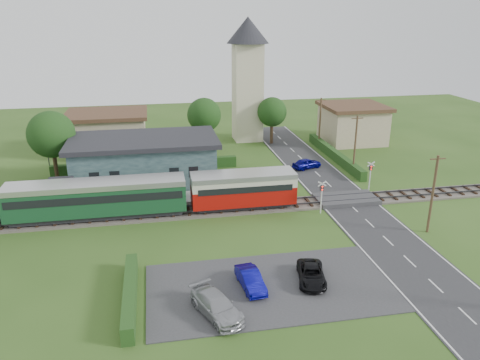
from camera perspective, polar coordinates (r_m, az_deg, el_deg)
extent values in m
plane|color=#2D4C19|center=(44.18, 1.74, -4.47)|extent=(120.00, 120.00, 0.00)
cube|color=#4C443D|center=(45.93, 1.21, -3.35)|extent=(76.00, 3.20, 0.20)
cube|color=#3F3F47|center=(45.16, 1.40, -3.34)|extent=(76.00, 0.08, 0.15)
cube|color=#3F3F47|center=(46.46, 1.03, -2.65)|extent=(76.00, 0.08, 0.15)
cube|color=#28282B|center=(47.18, 13.72, -3.40)|extent=(6.00, 70.00, 0.05)
cube|color=#333335|center=(33.56, 3.64, -12.90)|extent=(17.00, 9.00, 0.08)
cube|color=#333335|center=(48.78, 12.80, -2.28)|extent=(6.20, 3.40, 0.45)
cube|color=gray|center=(48.01, -11.36, -2.54)|extent=(30.00, 3.00, 0.45)
cube|color=beige|center=(48.38, -20.98, -1.52)|extent=(2.00, 2.00, 2.40)
cube|color=#232328|center=(47.96, -21.16, -0.10)|extent=(2.30, 2.30, 0.15)
cube|color=#273E43|center=(52.74, -11.51, 2.01)|extent=(15.00, 8.00, 4.80)
cube|color=#232328|center=(52.02, -11.71, 4.79)|extent=(16.00, 9.00, 0.50)
cube|color=#232328|center=(49.43, -11.42, -0.79)|extent=(1.20, 0.12, 2.20)
cube|color=black|center=(49.38, -17.32, 0.26)|extent=(1.00, 0.12, 1.20)
cube|color=black|center=(49.17, -15.02, 0.41)|extent=(1.00, 0.12, 1.20)
cube|color=black|center=(49.01, -8.03, 0.85)|extent=(1.00, 0.12, 1.20)
cube|color=black|center=(49.13, -5.70, 0.99)|extent=(1.00, 0.12, 1.20)
cube|color=#232328|center=(45.62, 0.39, -2.85)|extent=(9.00, 2.20, 0.50)
cube|color=#A50D08|center=(45.24, 0.39, -1.68)|extent=(10.00, 2.80, 1.80)
cube|color=beige|center=(44.80, 0.40, -0.19)|extent=(10.00, 2.82, 0.90)
cube|color=black|center=(44.92, 0.40, -0.61)|extent=(9.00, 2.88, 0.60)
cube|color=#B8B8B8|center=(44.58, 0.40, 0.59)|extent=(10.00, 2.90, 0.45)
cube|color=#232328|center=(45.24, -16.82, -3.95)|extent=(15.20, 2.20, 0.50)
cube|color=#154224|center=(44.68, -17.00, -2.18)|extent=(16.00, 2.80, 2.60)
cube|color=black|center=(44.53, -17.06, -1.71)|extent=(15.40, 2.86, 0.70)
cube|color=#B8B8B8|center=(44.19, -17.18, -0.50)|extent=(16.00, 2.90, 0.50)
cube|color=beige|center=(69.61, 0.92, 10.57)|extent=(4.00, 4.00, 14.00)
cone|color=#232328|center=(68.75, 0.96, 17.82)|extent=(6.00, 6.00, 3.60)
cube|color=tan|center=(66.50, -15.79, 5.42)|extent=(10.00, 8.00, 5.00)
cube|color=#472D1E|center=(65.90, -16.01, 7.74)|extent=(10.80, 8.80, 0.50)
cube|color=tan|center=(71.28, 13.54, 6.55)|extent=(8.00, 8.00, 5.00)
cube|color=#472D1E|center=(70.72, 13.72, 8.72)|extent=(8.80, 8.80, 0.50)
cube|color=#193814|center=(32.55, -13.26, -13.42)|extent=(0.80, 9.00, 1.20)
cube|color=#193814|center=(62.41, 11.43, 3.05)|extent=(0.80, 18.00, 1.20)
cube|color=#193814|center=(57.56, -11.37, 1.69)|extent=(22.00, 0.80, 1.30)
cylinder|color=#332316|center=(56.82, -21.59, 1.92)|extent=(0.44, 0.44, 4.12)
sphere|color=#143311|center=(55.97, -22.02, 5.17)|extent=(5.20, 5.20, 5.20)
cylinder|color=#332316|center=(64.75, -4.33, 5.22)|extent=(0.44, 0.44, 3.85)
sphere|color=#143311|center=(64.04, -4.40, 7.92)|extent=(4.60, 4.60, 4.60)
cylinder|color=#332316|center=(68.45, 3.87, 5.91)|extent=(0.44, 0.44, 3.58)
sphere|color=#143311|center=(67.82, 3.93, 8.28)|extent=(4.20, 4.20, 4.20)
cylinder|color=#473321|center=(43.02, 22.42, -1.68)|extent=(0.22, 0.22, 7.00)
cube|color=#473321|center=(42.04, 22.98, 2.39)|extent=(1.40, 0.10, 0.10)
cylinder|color=#473321|center=(56.33, 13.85, 4.13)|extent=(0.22, 0.22, 7.00)
cube|color=#473321|center=(55.59, 14.12, 7.31)|extent=(1.40, 0.10, 0.10)
cylinder|color=#473321|center=(67.09, 9.72, 6.89)|extent=(0.22, 0.22, 7.00)
cube|color=#473321|center=(66.47, 9.88, 9.58)|extent=(1.40, 0.10, 0.10)
cylinder|color=silver|center=(44.96, 9.87, -2.25)|extent=(0.12, 0.12, 3.00)
cube|color=#232328|center=(44.56, 9.96, -0.94)|extent=(0.35, 0.18, 0.55)
sphere|color=#FF190C|center=(44.40, 10.02, -0.81)|extent=(0.14, 0.14, 0.14)
sphere|color=#FF190C|center=(44.51, 10.00, -1.18)|extent=(0.14, 0.14, 0.14)
cube|color=silver|center=(44.42, 9.99, -0.46)|extent=(0.84, 0.05, 0.55)
cube|color=silver|center=(44.42, 9.99, -0.46)|extent=(0.84, 0.05, 0.55)
cylinder|color=silver|center=(51.84, 15.55, 0.31)|extent=(0.12, 0.12, 3.00)
cube|color=#232328|center=(51.50, 15.66, 1.46)|extent=(0.35, 0.18, 0.55)
sphere|color=#FF190C|center=(51.35, 15.73, 1.58)|extent=(0.14, 0.14, 0.14)
sphere|color=#FF190C|center=(51.44, 15.70, 1.26)|extent=(0.14, 0.14, 0.14)
cube|color=silver|center=(51.38, 15.70, 1.88)|extent=(0.84, 0.05, 0.55)
cube|color=silver|center=(51.38, 15.70, 1.88)|extent=(0.84, 0.05, 0.55)
cylinder|color=#3F3F47|center=(62.77, -22.50, 3.82)|extent=(0.14, 0.14, 5.00)
sphere|color=orange|center=(62.20, -22.80, 6.04)|extent=(0.30, 0.30, 0.30)
cylinder|color=#3F3F47|center=(72.49, 9.67, 7.04)|extent=(0.14, 0.14, 5.00)
sphere|color=orange|center=(72.00, 9.79, 8.98)|extent=(0.30, 0.30, 0.30)
imported|color=#06056F|center=(57.89, 8.14, 2.02)|extent=(4.01, 2.72, 1.27)
imported|color=#060674|center=(33.09, 1.29, -12.04)|extent=(1.72, 3.85, 1.23)
imported|color=#9A9BA0|center=(30.47, -2.87, -15.04)|extent=(3.53, 4.98, 1.34)
imported|color=black|center=(34.16, 8.70, -11.30)|extent=(2.66, 4.29, 1.11)
imported|color=gray|center=(48.34, -2.19, -0.76)|extent=(0.62, 0.51, 1.47)
imported|color=gray|center=(48.00, -19.10, -1.86)|extent=(0.80, 0.95, 1.77)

